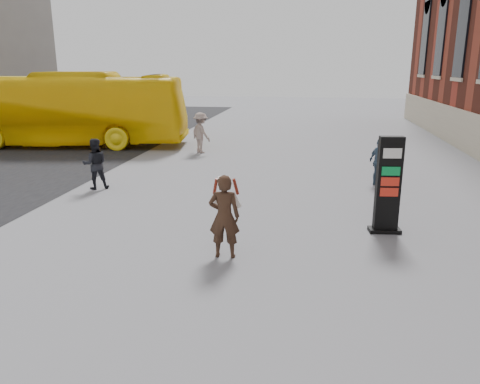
# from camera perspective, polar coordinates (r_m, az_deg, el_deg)

# --- Properties ---
(ground) EXTENTS (100.00, 100.00, 0.00)m
(ground) POSITION_cam_1_polar(r_m,az_deg,el_deg) (10.13, -5.95, -7.11)
(ground) COLOR #9E9EA3
(info_pylon) EXTENTS (0.76, 0.44, 2.29)m
(info_pylon) POSITION_cam_1_polar(r_m,az_deg,el_deg) (11.35, 17.62, 0.77)
(info_pylon) COLOR black
(info_pylon) RESTS_ON ground
(woman) EXTENTS (0.67, 0.62, 1.74)m
(woman) POSITION_cam_1_polar(r_m,az_deg,el_deg) (9.49, -1.93, -2.86)
(woman) COLOR #311F13
(woman) RESTS_ON ground
(bus) EXTENTS (12.97, 4.65, 3.53)m
(bus) POSITION_cam_1_polar(r_m,az_deg,el_deg) (24.64, -21.78, 9.34)
(bus) COLOR yellow
(bus) RESTS_ON road
(pedestrian_a) EXTENTS (0.97, 0.90, 1.61)m
(pedestrian_a) POSITION_cam_1_polar(r_m,az_deg,el_deg) (15.55, -17.25, 3.29)
(pedestrian_a) COLOR black
(pedestrian_a) RESTS_ON ground
(pedestrian_b) EXTENTS (1.32, 1.28, 1.81)m
(pedestrian_b) POSITION_cam_1_polar(r_m,az_deg,el_deg) (21.17, -4.79, 7.20)
(pedestrian_b) COLOR gray
(pedestrian_b) RESTS_ON ground
(pedestrian_c) EXTENTS (0.80, 0.98, 1.57)m
(pedestrian_c) POSITION_cam_1_polar(r_m,az_deg,el_deg) (15.91, 16.63, 3.51)
(pedestrian_c) COLOR #3E5469
(pedestrian_c) RESTS_ON ground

